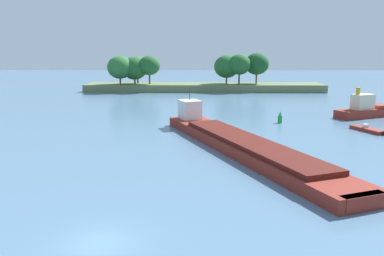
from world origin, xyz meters
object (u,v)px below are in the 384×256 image
object	(u,v)px
fishing_skiff	(368,130)
tugboat	(364,109)
channel_buoy_green	(280,118)
cargo_barge	(239,143)

from	to	relation	value
fishing_skiff	tugboat	xyz separation A→B (m)	(4.32, 12.45, 1.08)
fishing_skiff	tugboat	world-z (taller)	tugboat
fishing_skiff	channel_buoy_green	distance (m)	13.11
channel_buoy_green	fishing_skiff	bearing A→B (deg)	-30.40
tugboat	channel_buoy_green	world-z (taller)	tugboat
fishing_skiff	tugboat	distance (m)	13.22
tugboat	channel_buoy_green	distance (m)	16.67
cargo_barge	tugboat	size ratio (longest dim) A/B	3.44
channel_buoy_green	cargo_barge	bearing A→B (deg)	-114.77
cargo_barge	tugboat	distance (m)	33.82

